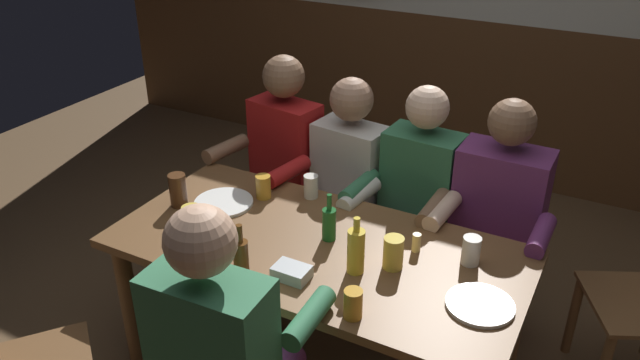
{
  "coord_description": "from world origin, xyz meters",
  "views": [
    {
      "loc": [
        1.05,
        -2.04,
        2.18
      ],
      "look_at": [
        0.0,
        -0.08,
        1.01
      ],
      "focal_mm": 35.1,
      "sensor_mm": 36.0,
      "label": 1
    }
  ],
  "objects_px": {
    "bottle_2": "(241,256)",
    "person_4": "(224,344)",
    "pint_glass_0": "(192,219)",
    "pint_glass_6": "(178,190)",
    "pint_glass_1": "(393,253)",
    "table_candle": "(416,243)",
    "plate_0": "(224,203)",
    "bottle_0": "(356,250)",
    "pint_glass_2": "(471,251)",
    "pint_glass_5": "(353,304)",
    "person_2": "(414,198)",
    "condiment_caddy": "(292,272)",
    "pint_glass_3": "(311,186)",
    "pint_glass_4": "(263,187)",
    "person_0": "(278,159)",
    "person_1": "(341,182)",
    "plate_1": "(480,305)",
    "person_3": "(495,214)",
    "dining_table": "(317,264)",
    "bottle_1": "(329,223)"
  },
  "relations": [
    {
      "from": "bottle_2",
      "to": "person_4",
      "type": "bearing_deg",
      "value": -65.33
    },
    {
      "from": "pint_glass_0",
      "to": "pint_glass_6",
      "type": "height_order",
      "value": "pint_glass_6"
    },
    {
      "from": "bottle_2",
      "to": "pint_glass_1",
      "type": "height_order",
      "value": "bottle_2"
    },
    {
      "from": "table_candle",
      "to": "plate_0",
      "type": "relative_size",
      "value": 0.29
    },
    {
      "from": "pint_glass_6",
      "to": "person_4",
      "type": "bearing_deg",
      "value": -41.95
    },
    {
      "from": "bottle_0",
      "to": "pint_glass_0",
      "type": "bearing_deg",
      "value": -174.62
    },
    {
      "from": "plate_0",
      "to": "pint_glass_2",
      "type": "distance_m",
      "value": 1.16
    },
    {
      "from": "table_candle",
      "to": "pint_glass_5",
      "type": "height_order",
      "value": "pint_glass_5"
    },
    {
      "from": "person_2",
      "to": "plate_0",
      "type": "distance_m",
      "value": 0.93
    },
    {
      "from": "condiment_caddy",
      "to": "pint_glass_3",
      "type": "height_order",
      "value": "pint_glass_3"
    },
    {
      "from": "pint_glass_1",
      "to": "pint_glass_4",
      "type": "xyz_separation_m",
      "value": [
        -0.76,
        0.23,
        -0.01
      ]
    },
    {
      "from": "pint_glass_1",
      "to": "pint_glass_2",
      "type": "distance_m",
      "value": 0.31
    },
    {
      "from": "table_candle",
      "to": "pint_glass_3",
      "type": "height_order",
      "value": "pint_glass_3"
    },
    {
      "from": "pint_glass_2",
      "to": "pint_glass_4",
      "type": "distance_m",
      "value": 1.02
    },
    {
      "from": "bottle_2",
      "to": "pint_glass_3",
      "type": "xyz_separation_m",
      "value": [
        -0.06,
        0.67,
        -0.03
      ]
    },
    {
      "from": "person_0",
      "to": "condiment_caddy",
      "type": "distance_m",
      "value": 1.1
    },
    {
      "from": "person_1",
      "to": "plate_1",
      "type": "bearing_deg",
      "value": 149.3
    },
    {
      "from": "person_0",
      "to": "pint_glass_1",
      "type": "distance_m",
      "value": 1.15
    },
    {
      "from": "table_candle",
      "to": "pint_glass_2",
      "type": "xyz_separation_m",
      "value": [
        0.22,
        0.02,
        0.02
      ]
    },
    {
      "from": "pint_glass_4",
      "to": "pint_glass_6",
      "type": "xyz_separation_m",
      "value": [
        -0.31,
        -0.25,
        0.02
      ]
    },
    {
      "from": "person_3",
      "to": "pint_glass_0",
      "type": "height_order",
      "value": "person_3"
    },
    {
      "from": "person_4",
      "to": "table_candle",
      "type": "relative_size",
      "value": 15.89
    },
    {
      "from": "bottle_2",
      "to": "bottle_0",
      "type": "bearing_deg",
      "value": 30.7
    },
    {
      "from": "condiment_caddy",
      "to": "person_2",
      "type": "bearing_deg",
      "value": 79.5
    },
    {
      "from": "person_2",
      "to": "plate_0",
      "type": "relative_size",
      "value": 4.45
    },
    {
      "from": "pint_glass_1",
      "to": "bottle_2",
      "type": "bearing_deg",
      "value": -147.22
    },
    {
      "from": "pint_glass_1",
      "to": "pint_glass_4",
      "type": "bearing_deg",
      "value": 162.85
    },
    {
      "from": "person_0",
      "to": "bottle_2",
      "type": "distance_m",
      "value": 1.08
    },
    {
      "from": "plate_1",
      "to": "pint_glass_3",
      "type": "relative_size",
      "value": 2.23
    },
    {
      "from": "plate_1",
      "to": "pint_glass_4",
      "type": "distance_m",
      "value": 1.17
    },
    {
      "from": "person_1",
      "to": "pint_glass_5",
      "type": "distance_m",
      "value": 1.13
    },
    {
      "from": "table_candle",
      "to": "pint_glass_0",
      "type": "bearing_deg",
      "value": -160.7
    },
    {
      "from": "dining_table",
      "to": "person_0",
      "type": "bearing_deg",
      "value": 132.33
    },
    {
      "from": "person_3",
      "to": "pint_glass_5",
      "type": "distance_m",
      "value": 1.04
    },
    {
      "from": "pint_glass_3",
      "to": "pint_glass_4",
      "type": "relative_size",
      "value": 0.98
    },
    {
      "from": "dining_table",
      "to": "pint_glass_1",
      "type": "relative_size",
      "value": 12.86
    },
    {
      "from": "person_0",
      "to": "pint_glass_3",
      "type": "bearing_deg",
      "value": 150.42
    },
    {
      "from": "person_2",
      "to": "bottle_1",
      "type": "relative_size",
      "value": 5.7
    },
    {
      "from": "person_1",
      "to": "bottle_2",
      "type": "height_order",
      "value": "person_1"
    },
    {
      "from": "pint_glass_1",
      "to": "pint_glass_5",
      "type": "xyz_separation_m",
      "value": [
        -0.01,
        -0.35,
        -0.01
      ]
    },
    {
      "from": "pint_glass_1",
      "to": "pint_glass_5",
      "type": "relative_size",
      "value": 1.2
    },
    {
      "from": "person_4",
      "to": "pint_glass_4",
      "type": "bearing_deg",
      "value": 112.21
    },
    {
      "from": "bottle_0",
      "to": "bottle_2",
      "type": "xyz_separation_m",
      "value": [
        -0.38,
        -0.23,
        -0.01
      ]
    },
    {
      "from": "person_1",
      "to": "plate_0",
      "type": "distance_m",
      "value": 0.65
    },
    {
      "from": "person_3",
      "to": "pint_glass_2",
      "type": "distance_m",
      "value": 0.5
    },
    {
      "from": "person_4",
      "to": "plate_1",
      "type": "distance_m",
      "value": 0.93
    },
    {
      "from": "pint_glass_0",
      "to": "pint_glass_1",
      "type": "bearing_deg",
      "value": 10.84
    },
    {
      "from": "bottle_1",
      "to": "pint_glass_5",
      "type": "bearing_deg",
      "value": -52.97
    },
    {
      "from": "table_candle",
      "to": "person_4",
      "type": "bearing_deg",
      "value": -115.4
    },
    {
      "from": "person_0",
      "to": "pint_glass_2",
      "type": "bearing_deg",
      "value": 167.84
    }
  ]
}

